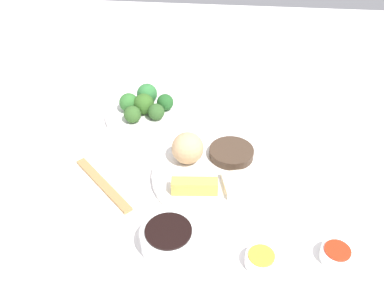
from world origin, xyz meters
The scene contains 20 objects.
tabletop centered at (0.00, 0.00, 0.01)m, with size 2.20×2.20×0.02m, color white.
main_plate centered at (0.00, 0.00, 0.03)m, with size 0.28×0.28×0.02m, color white.
rice_scoop centered at (0.04, 0.06, 0.07)m, with size 0.07×0.07×0.07m, color tan.
spring_roll centered at (-0.06, 0.04, 0.05)m, with size 0.10×0.03×0.03m, color gold.
crab_rangoon_wonton centered at (-0.04, -0.06, 0.04)m, with size 0.07×0.08×0.02m, color beige.
stir_fry_heap centered at (0.06, -0.04, 0.05)m, with size 0.10×0.10×0.02m, color #433124.
broccoli_plate centered at (0.22, 0.19, 0.03)m, with size 0.24×0.24×0.01m, color white.
broccoli_floret_0 centered at (0.22, 0.20, 0.06)m, with size 0.05×0.05×0.05m, color #336021.
broccoli_floret_1 centered at (0.18, 0.22, 0.06)m, with size 0.04×0.04×0.04m, color #325C25.
broccoli_floret_2 centered at (0.20, 0.16, 0.06)m, with size 0.04×0.04×0.04m, color #305826.
broccoli_floret_3 centered at (0.24, 0.15, 0.06)m, with size 0.04×0.04×0.04m, color #225823.
broccoli_floret_4 centered at (0.27, 0.20, 0.06)m, with size 0.06×0.06×0.06m, color #307336.
broccoli_floret_5 centered at (0.23, 0.24, 0.06)m, with size 0.05×0.05×0.05m, color #336F2E.
soy_sauce_bowl centered at (-0.19, 0.07, 0.04)m, with size 0.11×0.11×0.04m, color white.
soy_sauce_bowl_liquid centered at (-0.19, 0.07, 0.06)m, with size 0.09×0.09×0.00m, color black.
sauce_ramekin_sweet_and_sour centered at (-0.19, -0.23, 0.03)m, with size 0.06×0.06×0.02m, color white.
sauce_ramekin_sweet_and_sour_liquid centered at (-0.19, -0.23, 0.05)m, with size 0.05×0.05×0.00m, color red.
sauce_ramekin_hot_mustard centered at (-0.22, -0.10, 0.03)m, with size 0.06×0.06×0.02m, color white.
sauce_ramekin_hot_mustard_liquid centered at (-0.22, -0.10, 0.05)m, with size 0.05×0.05×0.00m, color gold.
chopsticks_pair centered at (-0.05, 0.24, 0.02)m, with size 0.21×0.02×0.01m, color #A87E49.
Camera 1 is at (-0.67, -0.02, 0.65)m, focal length 38.29 mm.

